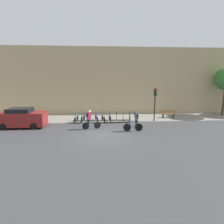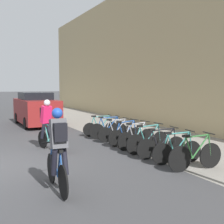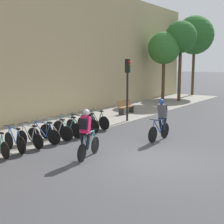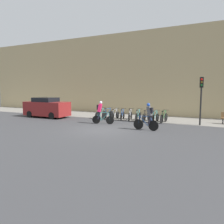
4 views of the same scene
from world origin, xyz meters
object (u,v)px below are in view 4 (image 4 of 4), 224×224
Objects in this scene: parked_bike_5 at (138,116)px; parked_bike_8 at (164,117)px; cyclist_pink at (101,112)px; parked_car at (47,108)px; parked_bike_6 at (146,117)px; parked_bike_3 at (122,115)px; traffic_light_pole at (201,92)px; parked_bike_1 at (108,114)px; parked_bike_4 at (130,116)px; parked_bike_0 at (101,114)px; parked_bike_7 at (155,117)px; cyclist_grey at (148,116)px; parked_bike_2 at (115,115)px.

parked_bike_8 is at bearing 0.03° from parked_bike_5.
cyclist_pink is at bearing -146.08° from parked_bike_8.
parked_bike_5 is at bearing 11.59° from parked_car.
parked_bike_6 is (2.74, 2.81, -0.56)m from cyclist_pink.
parked_bike_3 is 6.61m from traffic_light_pole.
parked_car reaches higher than parked_bike_1.
parked_bike_8 reaches higher than parked_bike_1.
parked_bike_3 is 0.97× the size of parked_bike_6.
parked_bike_8 is (3.59, 0.00, 0.02)m from parked_bike_3.
parked_bike_1 is at bearing 179.99° from parked_bike_5.
parked_bike_4 is 0.97× the size of parked_bike_5.
parked_bike_0 is 1.01× the size of parked_bike_7.
parked_bike_7 is at bearing 178.43° from traffic_light_pole.
parked_bike_0 is 2.16m from parked_bike_3.
cyclist_grey is 3.75m from parked_bike_7.
parked_bike_8 is (0.16, 3.66, -0.54)m from cyclist_grey.
parked_bike_5 is at bearing 0.02° from parked_bike_3.
parked_bike_5 is (3.60, 0.00, 0.02)m from parked_bike_0.
parked_bike_0 is at bearing 180.00° from parked_bike_6.
parked_bike_8 reaches higher than parked_bike_4.
parked_bike_6 reaches higher than parked_bike_2.
parked_car is at bearing 170.42° from cyclist_pink.
parked_car reaches higher than parked_bike_4.
parked_bike_2 is 6.52m from parked_car.
parked_bike_3 is at bearing 179.16° from traffic_light_pole.
parked_bike_3 is at bearing 0.00° from parked_bike_0.
traffic_light_pole is at bearing -1.57° from parked_bike_7.
parked_car is (-13.27, -1.64, -1.55)m from traffic_light_pole.
parked_bike_0 is 0.92× the size of parked_bike_5.
traffic_light_pole is (2.68, -0.09, 2.04)m from parked_bike_8.
parked_bike_5 is at bearing -179.97° from parked_bike_8.
cyclist_pink is at bearing -134.31° from parked_bike_6.
parked_bike_1 is 0.46× the size of traffic_light_pole.
traffic_light_pole is (4.84, -0.09, 2.04)m from parked_bike_5.
parked_bike_5 reaches higher than parked_bike_3.
traffic_light_pole reaches higher than parked_bike_3.
parked_bike_1 is 0.98× the size of parked_bike_8.
parked_bike_0 is 0.72m from parked_bike_1.
parked_bike_5 is (2.16, 0.00, 0.02)m from parked_bike_2.
parked_bike_1 is 5.83m from parked_car.
traffic_light_pole is at bearing -1.28° from parked_bike_6.
parked_bike_1 is (-0.86, 2.81, -0.55)m from cyclist_pink.
parked_bike_5 is at bearing -179.99° from parked_bike_7.
parked_bike_5 is (1.44, 0.00, 0.02)m from parked_bike_3.
parked_bike_3 is at bearing 179.99° from parked_bike_6.
parked_bike_8 is (2.87, 0.00, 0.01)m from parked_bike_4.
parked_bike_1 is 1.01× the size of parked_bike_2.
cyclist_grey is 1.11× the size of parked_bike_0.
parked_bike_6 is 9.32m from parked_car.
parked_car reaches higher than cyclist_pink.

